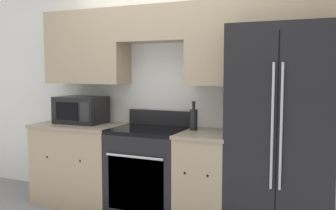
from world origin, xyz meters
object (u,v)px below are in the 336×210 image
(refrigerator, at_px, (282,131))
(microwave, at_px, (81,110))
(oven_range, at_px, (149,170))
(bottle, at_px, (194,119))

(refrigerator, relative_size, microwave, 3.51)
(oven_range, xyz_separation_m, bottle, (0.46, 0.08, 0.55))
(bottle, bearing_deg, microwave, -178.92)
(refrigerator, height_order, bottle, refrigerator)
(refrigerator, distance_m, microwave, 2.20)
(refrigerator, xyz_separation_m, bottle, (-0.86, 0.03, 0.06))
(refrigerator, bearing_deg, bottle, 178.15)
(microwave, bearing_deg, oven_range, -3.31)
(oven_range, height_order, bottle, bottle)
(oven_range, distance_m, microwave, 1.07)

